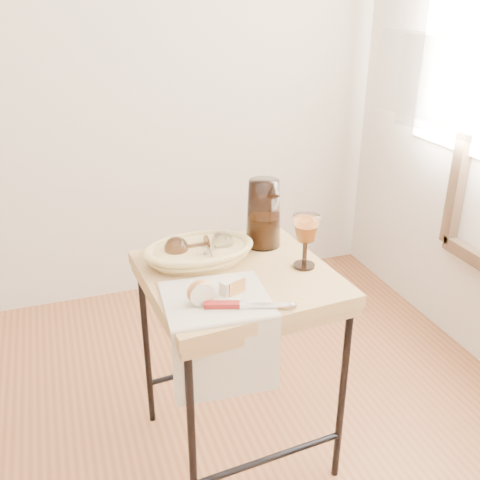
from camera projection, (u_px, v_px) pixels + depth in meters
name	position (u px, v px, depth m)	size (l,w,h in m)	color
wall_back	(19.00, 41.00, 2.45)	(3.60, 0.00, 2.70)	beige
side_table	(238.00, 365.00, 1.91)	(0.58, 0.58, 0.74)	olive
tea_towel	(216.00, 299.00, 1.60)	(0.31, 0.27, 0.01)	white
bread_basket	(199.00, 253.00, 1.82)	(0.33, 0.23, 0.06)	tan
goblet_lying_a	(189.00, 246.00, 1.81)	(0.13, 0.08, 0.08)	brown
goblet_lying_b	(215.00, 247.00, 1.80)	(0.13, 0.08, 0.08)	white
pitcher	(263.00, 213.00, 1.89)	(0.16, 0.24, 0.28)	black
wine_goblet	(305.00, 242.00, 1.75)	(0.09, 0.09, 0.18)	white
apple_half	(200.00, 291.00, 1.56)	(0.08, 0.04, 0.07)	red
apple_wedge	(231.00, 286.00, 1.62)	(0.06, 0.03, 0.04)	beige
table_knife	(246.00, 304.00, 1.55)	(0.25, 0.03, 0.02)	silver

